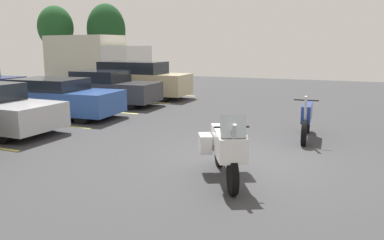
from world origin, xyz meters
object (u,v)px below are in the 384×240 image
(motorcycle_second, at_px, (306,119))
(car_blue, at_px, (56,98))
(motorcycle_touring, at_px, (226,147))
(car_charcoal, at_px, (104,88))
(car_champagne, at_px, (139,80))
(box_truck, at_px, (94,60))

(motorcycle_second, relative_size, car_blue, 0.47)
(motorcycle_touring, distance_m, car_charcoal, 10.46)
(motorcycle_second, xyz_separation_m, car_charcoal, (2.97, 8.79, 0.15))
(car_charcoal, height_order, car_champagne, car_champagne)
(motorcycle_touring, height_order, motorcycle_second, motorcycle_touring)
(car_champagne, xyz_separation_m, box_truck, (3.65, 5.37, 0.77))
(car_charcoal, bearing_deg, box_truck, 39.63)
(car_blue, bearing_deg, box_truck, 29.56)
(motorcycle_touring, bearing_deg, box_truck, 44.35)
(motorcycle_second, xyz_separation_m, car_blue, (-0.06, 8.71, 0.12))
(motorcycle_second, bearing_deg, car_blue, 90.37)
(car_blue, relative_size, box_truck, 0.65)
(motorcycle_touring, height_order, car_charcoal, car_charcoal)
(motorcycle_second, distance_m, car_champagne, 10.26)
(car_charcoal, bearing_deg, motorcycle_touring, -131.98)
(motorcycle_touring, relative_size, motorcycle_second, 0.92)
(motorcycle_touring, xyz_separation_m, motorcycle_second, (4.03, -1.01, -0.09))
(car_champagne, height_order, box_truck, box_truck)
(motorcycle_second, distance_m, box_truck, 16.78)
(car_champagne, bearing_deg, car_charcoal, 175.98)
(motorcycle_touring, relative_size, box_truck, 0.28)
(car_charcoal, distance_m, car_champagne, 2.63)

